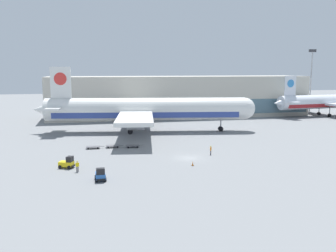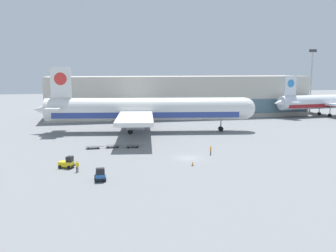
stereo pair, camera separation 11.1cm
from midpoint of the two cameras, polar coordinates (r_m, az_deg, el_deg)
The scene contains 13 objects.
ground_plane at distance 70.06m, azimuth 3.21°, elevation -4.86°, with size 400.00×400.00×0.00m, color slate.
terminal_building at distance 131.89m, azimuth 1.85°, elevation 4.55°, with size 90.00×18.20×14.00m.
light_mast at distance 147.76m, azimuth 21.03°, elevation 7.00°, with size 2.80×0.50×23.57m.
airplane_main at distance 98.07m, azimuth -3.73°, elevation 2.46°, with size 57.76×48.66×17.00m.
airplane_distant at distance 145.18m, azimuth 23.68°, elevation 3.36°, with size 48.45×40.54×14.19m.
baggage_tug_foreground at distance 56.66m, azimuth -10.24°, elevation -7.33°, with size 1.65×2.47×2.00m.
baggage_tug_mid at distance 64.93m, azimuth -15.07°, elevation -5.44°, with size 2.79×2.36×2.00m.
baggage_dolly_lead at distance 79.41m, azimuth -11.31°, elevation -3.13°, with size 3.71×1.52×0.48m.
baggage_dolly_second at distance 79.75m, azimuth -8.37°, elevation -3.00°, with size 3.71×1.52×0.48m.
baggage_dolly_third at distance 79.40m, azimuth -5.38°, elevation -3.00°, with size 3.71×1.52×0.48m.
ground_crew_near at distance 61.98m, azimuth -13.63°, elevation -5.85°, with size 0.57×0.26×1.84m.
ground_crew_far at distance 72.73m, azimuth 6.57°, elevation -3.59°, with size 0.28×0.56×1.73m.
traffic_cone_near at distance 64.40m, azimuth 3.81°, elevation -5.73°, with size 0.40×0.40×0.77m.
Camera 2 is at (-18.60, -65.55, 16.29)m, focal length 40.00 mm.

